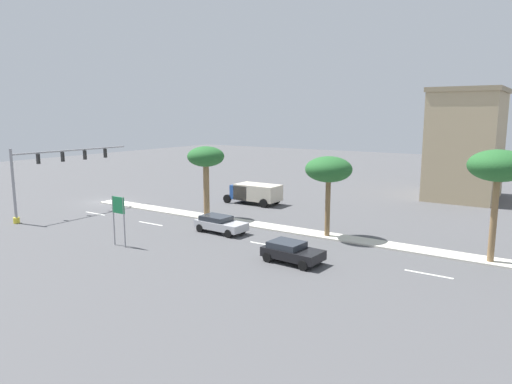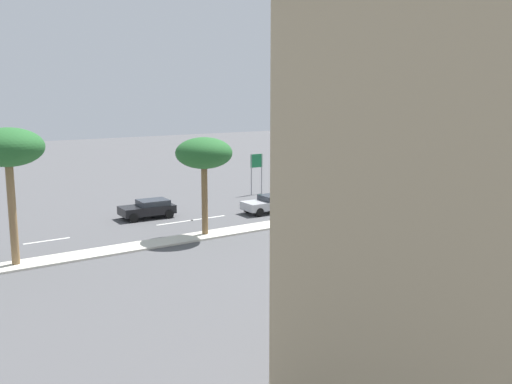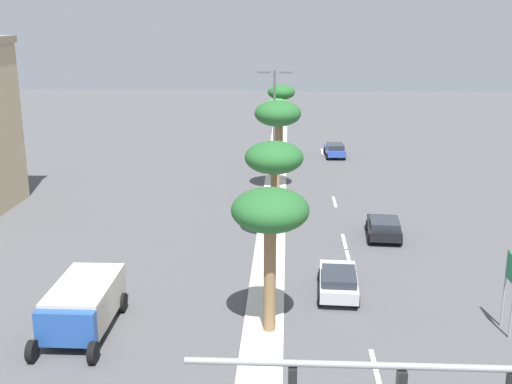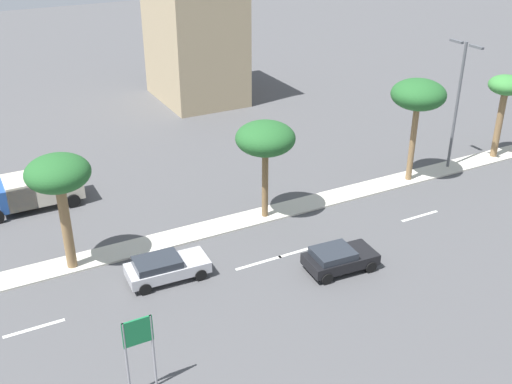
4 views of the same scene
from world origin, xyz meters
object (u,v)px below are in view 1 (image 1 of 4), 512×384
at_px(palm_tree_center, 329,170).
at_px(palm_tree_left, 498,167).
at_px(sedan_black_outboard, 291,251).
at_px(directional_road_sign, 118,211).
at_px(box_truck, 254,192).
at_px(traffic_signal_gantry, 47,172).
at_px(sedan_silver_trailing, 220,224).
at_px(palm_tree_outboard, 206,159).
at_px(commercial_building, 466,144).

distance_m(palm_tree_center, palm_tree_left, 11.39).
height_order(palm_tree_left, sedan_black_outboard, palm_tree_left).
relative_size(directional_road_sign, box_truck, 0.61).
xyz_separation_m(traffic_signal_gantry, palm_tree_left, (-7.49, 35.77, 1.98)).
bearing_deg(palm_tree_left, sedan_silver_trailing, -79.90).
height_order(palm_tree_outboard, palm_tree_center, palm_tree_outboard).
height_order(palm_tree_outboard, sedan_silver_trailing, palm_tree_outboard).
height_order(traffic_signal_gantry, directional_road_sign, traffic_signal_gantry).
relative_size(traffic_signal_gantry, directional_road_sign, 3.46).
bearing_deg(commercial_building, palm_tree_center, -13.03).
bearing_deg(palm_tree_outboard, sedan_black_outboard, 61.63).
height_order(commercial_building, palm_tree_outboard, commercial_building).
xyz_separation_m(palm_tree_outboard, sedan_silver_trailing, (3.32, 4.10, -4.71)).
relative_size(traffic_signal_gantry, palm_tree_outboard, 1.94).
distance_m(palm_tree_outboard, palm_tree_center, 11.85).
distance_m(palm_tree_outboard, palm_tree_left, 23.21).
height_order(directional_road_sign, sedan_silver_trailing, directional_road_sign).
bearing_deg(palm_tree_center, traffic_signal_gantry, -72.91).
relative_size(directional_road_sign, palm_tree_left, 0.51).
relative_size(traffic_signal_gantry, sedan_silver_trailing, 2.87).
relative_size(directional_road_sign, sedan_silver_trailing, 0.83).
relative_size(commercial_building, box_truck, 2.06).
height_order(commercial_building, palm_tree_left, commercial_building).
distance_m(commercial_building, sedan_silver_trailing, 30.71).
distance_m(directional_road_sign, commercial_building, 38.32).
distance_m(commercial_building, palm_tree_outboard, 29.51).
height_order(directional_road_sign, box_truck, directional_road_sign).
bearing_deg(commercial_building, box_truck, -48.54).
xyz_separation_m(directional_road_sign, commercial_building, (-34.25, 16.82, 3.53)).
bearing_deg(palm_tree_center, sedan_black_outboard, 6.07).
distance_m(palm_tree_left, box_truck, 25.41).
bearing_deg(sedan_black_outboard, palm_tree_outboard, -118.37).
bearing_deg(palm_tree_outboard, box_truck, -177.47).
height_order(palm_tree_center, sedan_black_outboard, palm_tree_center).
bearing_deg(sedan_black_outboard, commercial_building, 171.17).
height_order(traffic_signal_gantry, palm_tree_left, palm_tree_left).
bearing_deg(palm_tree_outboard, directional_road_sign, 2.91).
height_order(commercial_building, palm_tree_center, commercial_building).
bearing_deg(traffic_signal_gantry, commercial_building, 136.27).
relative_size(commercial_building, palm_tree_center, 1.98).
height_order(palm_tree_left, sedan_silver_trailing, palm_tree_left).
distance_m(palm_tree_center, sedan_silver_trailing, 9.57).
relative_size(directional_road_sign, sedan_black_outboard, 0.91).
height_order(directional_road_sign, palm_tree_center, palm_tree_center).
relative_size(commercial_building, sedan_black_outboard, 3.08).
bearing_deg(palm_tree_center, commercial_building, 166.97).
height_order(sedan_black_outboard, sedan_silver_trailing, sedan_silver_trailing).
relative_size(traffic_signal_gantry, box_truck, 2.11).
height_order(commercial_building, sedan_black_outboard, commercial_building).
bearing_deg(commercial_building, directional_road_sign, -26.16).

